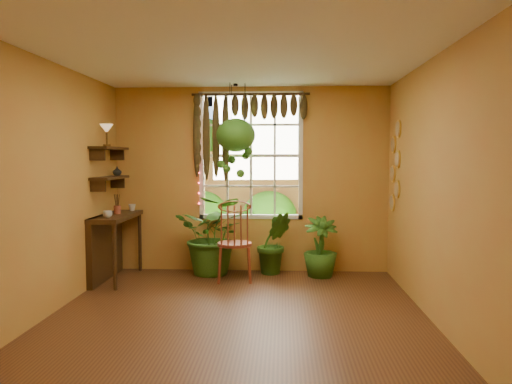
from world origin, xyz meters
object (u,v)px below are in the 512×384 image
(potted_plant_mid, at_px, (274,243))
(counter_ledge, at_px, (109,240))
(windsor_chair, at_px, (235,254))
(hanging_basket, at_px, (236,140))
(potted_plant_left, at_px, (214,235))

(potted_plant_mid, bearing_deg, counter_ledge, -168.63)
(counter_ledge, height_order, windsor_chair, windsor_chair)
(potted_plant_mid, distance_m, hanging_basket, 1.57)
(windsor_chair, height_order, potted_plant_mid, windsor_chair)
(counter_ledge, relative_size, potted_plant_left, 1.05)
(counter_ledge, distance_m, hanging_basket, 2.22)
(potted_plant_mid, bearing_deg, potted_plant_left, -174.54)
(counter_ledge, distance_m, potted_plant_mid, 2.30)
(windsor_chair, distance_m, potted_plant_left, 0.52)
(potted_plant_mid, relative_size, hanging_basket, 0.68)
(potted_plant_mid, height_order, hanging_basket, hanging_basket)
(potted_plant_left, bearing_deg, potted_plant_mid, 5.46)
(counter_ledge, xyz_separation_m, windsor_chair, (1.73, 0.03, -0.19))
(windsor_chair, relative_size, hanging_basket, 0.96)
(windsor_chair, height_order, potted_plant_left, windsor_chair)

